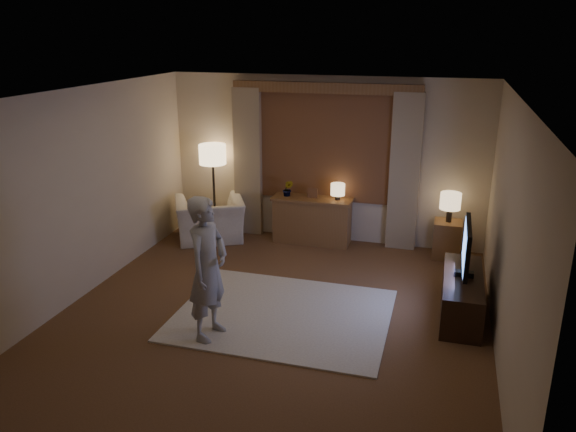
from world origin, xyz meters
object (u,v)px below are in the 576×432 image
(sideboard, at_px, (312,221))
(armchair, at_px, (210,220))
(tv_stand, at_px, (462,295))
(side_table, at_px, (447,239))
(person, at_px, (208,268))

(sideboard, relative_size, armchair, 1.14)
(armchair, relative_size, tv_stand, 0.75)
(sideboard, bearing_deg, armchair, -167.87)
(tv_stand, bearing_deg, sideboard, 140.99)
(side_table, relative_size, person, 0.35)
(armchair, bearing_deg, person, 85.58)
(armchair, height_order, person, person)
(armchair, relative_size, side_table, 1.88)
(person, bearing_deg, sideboard, 0.83)
(armchair, distance_m, tv_stand, 4.17)
(sideboard, relative_size, tv_stand, 0.86)
(armchair, bearing_deg, side_table, 156.62)
(side_table, height_order, tv_stand, side_table)
(side_table, bearing_deg, tv_stand, -83.54)
(side_table, distance_m, tv_stand, 1.81)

